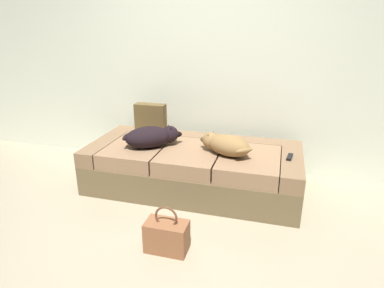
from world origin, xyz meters
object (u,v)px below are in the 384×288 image
at_px(throw_pillow, 151,119).
at_px(couch, 193,168).
at_px(dog_dark, 152,137).
at_px(dog_tan, 225,144).
at_px(handbag, 167,236).
at_px(tv_remote, 290,157).

bearing_deg(throw_pillow, couch, -26.08).
height_order(dog_dark, dog_tan, dog_dark).
xyz_separation_m(dog_tan, throw_pillow, (-0.91, 0.38, 0.07)).
height_order(dog_tan, throw_pillow, throw_pillow).
height_order(couch, handbag, couch).
bearing_deg(throw_pillow, tv_remote, -11.87).
distance_m(dog_tan, tv_remote, 0.60).
height_order(dog_tan, tv_remote, dog_tan).
height_order(tv_remote, handbag, tv_remote).
relative_size(dog_dark, handbag, 1.51).
height_order(couch, throw_pillow, throw_pillow).
relative_size(dog_tan, tv_remote, 3.71).
bearing_deg(handbag, tv_remote, 49.18).
distance_m(dog_dark, throw_pillow, 0.42).
relative_size(dog_dark, tv_remote, 3.81).
xyz_separation_m(couch, tv_remote, (0.94, -0.04, 0.24)).
xyz_separation_m(dog_dark, dog_tan, (0.74, -0.01, -0.01)).
bearing_deg(dog_tan, couch, 162.76).
bearing_deg(couch, dog_dark, -165.99).
bearing_deg(throw_pillow, dog_dark, -65.94).
bearing_deg(dog_dark, dog_tan, -0.50).
distance_m(tv_remote, handbag, 1.36).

